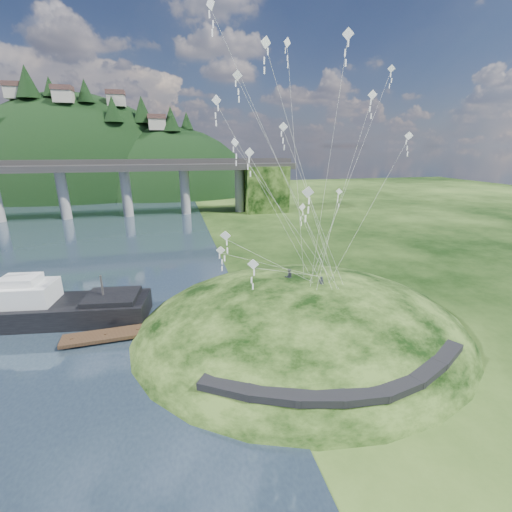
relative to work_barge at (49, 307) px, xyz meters
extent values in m
plane|color=black|center=(18.24, -9.61, -1.75)|extent=(320.00, 320.00, 0.00)
ellipsoid|color=black|center=(26.24, -7.61, -3.25)|extent=(36.00, 32.00, 13.00)
cube|color=black|center=(16.74, -17.61, 0.28)|extent=(4.32, 3.62, 0.71)
cube|color=black|center=(19.74, -19.26, 0.34)|extent=(4.10, 2.97, 0.61)
cube|color=black|center=(22.74, -20.26, 0.33)|extent=(3.85, 2.37, 0.62)
cube|color=black|center=(25.74, -20.71, 0.29)|extent=(3.62, 1.83, 0.66)
cube|color=black|center=(28.74, -20.51, 0.30)|extent=(3.82, 2.27, 0.68)
cube|color=black|center=(31.74, -19.56, 0.39)|extent=(4.11, 2.97, 0.71)
cube|color=black|center=(34.74, -18.01, 0.42)|extent=(4.26, 3.43, 0.66)
cylinder|color=gray|center=(-13.76, 60.39, 4.75)|extent=(2.60, 2.60, 13.00)
cylinder|color=gray|center=(1.74, 60.39, 4.75)|extent=(2.60, 2.60, 13.00)
cylinder|color=gray|center=(17.24, 60.39, 4.75)|extent=(2.60, 2.60, 13.00)
cylinder|color=gray|center=(32.74, 60.39, 4.75)|extent=(2.60, 2.60, 13.00)
cube|color=black|center=(40.24, 60.39, 4.75)|extent=(12.00, 11.00, 13.00)
ellipsoid|color=black|center=(-21.76, 116.39, -7.75)|extent=(96.00, 68.00, 88.00)
ellipsoid|color=black|center=(13.24, 108.39, -11.75)|extent=(76.00, 56.00, 72.00)
cone|color=black|center=(-31.63, 105.02, 37.48)|extent=(8.01, 8.01, 10.54)
cone|color=black|center=(-24.62, 104.46, 36.14)|extent=(4.97, 4.97, 6.54)
cone|color=black|center=(-13.16, 102.43, 34.93)|extent=(5.83, 5.83, 7.67)
cone|color=black|center=(-4.20, 97.48, 28.83)|extent=(6.47, 6.47, 8.51)
cone|color=black|center=(5.02, 104.38, 29.48)|extent=(7.13, 7.13, 9.38)
cone|color=black|center=(15.13, 99.42, 26.12)|extent=(6.56, 6.56, 8.63)
cone|color=black|center=(21.02, 105.02, 25.93)|extent=(4.88, 4.88, 6.42)
cube|color=#BCB2A0|center=(-36.76, 108.39, 34.24)|extent=(6.00, 5.00, 4.00)
cube|color=brown|center=(-36.76, 108.39, 36.94)|extent=(6.40, 5.40, 1.60)
cube|color=#BCB2A0|center=(-19.76, 100.39, 32.53)|extent=(6.00, 5.00, 4.00)
cube|color=brown|center=(-19.76, 100.39, 35.23)|extent=(6.40, 5.40, 1.60)
cube|color=#BCB2A0|center=(-3.76, 106.39, 32.43)|extent=(6.00, 5.00, 4.00)
cube|color=brown|center=(-3.76, 106.39, 35.13)|extent=(6.40, 5.40, 1.60)
cube|color=#BCB2A0|center=(10.24, 100.39, 24.13)|extent=(6.00, 5.00, 4.00)
cube|color=brown|center=(10.24, 100.39, 26.83)|extent=(6.40, 5.40, 1.60)
cube|color=black|center=(0.35, -0.05, -0.57)|extent=(20.50, 8.03, 2.36)
cube|color=silver|center=(-2.34, 0.31, 1.52)|extent=(6.82, 4.79, 2.54)
cube|color=silver|center=(-2.34, 0.31, 3.06)|extent=(3.96, 3.18, 1.09)
cube|color=black|center=(6.64, -0.89, 0.88)|extent=(5.99, 5.21, 0.54)
cylinder|color=#2D2B2B|center=(5.75, -0.77, 2.06)|extent=(0.22, 0.22, 2.72)
cube|color=#332114|center=(9.50, -5.23, -1.29)|extent=(14.35, 3.08, 0.36)
cylinder|color=#332114|center=(3.40, -5.59, -1.55)|extent=(0.31, 0.31, 1.02)
cylinder|color=#332114|center=(6.45, -5.41, -1.55)|extent=(0.31, 0.31, 1.02)
cylinder|color=#332114|center=(9.50, -5.23, -1.55)|extent=(0.31, 0.31, 1.02)
cylinder|color=#332114|center=(12.54, -5.05, -1.55)|extent=(0.31, 0.31, 1.02)
cylinder|color=#332114|center=(15.59, -4.87, -1.55)|extent=(0.31, 0.31, 1.02)
imported|color=#292C37|center=(28.05, -7.97, 3.99)|extent=(0.68, 0.60, 1.56)
imported|color=#292C37|center=(25.45, -5.32, 4.11)|extent=(0.92, 0.72, 1.86)
cube|color=white|center=(19.99, -15.44, 22.51)|extent=(0.68, 0.22, 0.69)
cube|color=white|center=(19.99, -15.44, 22.02)|extent=(0.09, 0.06, 0.40)
cube|color=white|center=(19.99, -15.44, 21.52)|extent=(0.09, 0.06, 0.40)
cube|color=white|center=(19.99, -15.44, 21.03)|extent=(0.09, 0.06, 0.40)
cube|color=white|center=(32.36, -7.14, 21.10)|extent=(0.66, 0.60, 0.83)
cube|color=white|center=(32.36, -7.14, 20.50)|extent=(0.11, 0.07, 0.49)
cube|color=white|center=(32.36, -7.14, 19.90)|extent=(0.11, 0.07, 0.49)
cube|color=white|center=(32.36, -7.14, 19.30)|extent=(0.11, 0.07, 0.49)
cube|color=white|center=(34.30, -6.71, 23.41)|extent=(0.62, 0.38, 0.67)
cube|color=white|center=(34.30, -6.71, 22.92)|extent=(0.09, 0.04, 0.40)
cube|color=white|center=(34.30, -6.71, 22.43)|extent=(0.09, 0.04, 0.40)
cube|color=white|center=(34.30, -6.71, 21.94)|extent=(0.09, 0.04, 0.40)
cube|color=white|center=(19.54, -13.88, 8.01)|extent=(0.85, 0.35, 0.88)
cube|color=white|center=(19.54, -13.88, 7.38)|extent=(0.12, 0.04, 0.51)
cube|color=white|center=(19.54, -13.88, 6.75)|extent=(0.12, 0.04, 0.51)
cube|color=white|center=(19.54, -13.88, 6.12)|extent=(0.12, 0.04, 0.51)
cube|color=white|center=(17.95, -7.13, 7.25)|extent=(0.86, 0.24, 0.85)
cube|color=white|center=(17.95, -7.13, 6.64)|extent=(0.11, 0.03, 0.50)
cube|color=white|center=(17.95, -7.13, 6.03)|extent=(0.11, 0.03, 0.50)
cube|color=white|center=(17.95, -7.13, 5.42)|extent=(0.11, 0.03, 0.50)
cube|color=white|center=(27.07, -11.95, 24.33)|extent=(0.76, 0.48, 0.86)
cube|color=white|center=(27.07, -11.95, 23.72)|extent=(0.11, 0.06, 0.50)
cube|color=white|center=(27.07, -11.95, 23.11)|extent=(0.11, 0.06, 0.50)
cube|color=white|center=(27.07, -11.95, 22.50)|extent=(0.11, 0.06, 0.50)
cube|color=white|center=(19.65, -12.31, 16.17)|extent=(0.72, 0.16, 0.72)
cube|color=white|center=(19.65, -12.31, 15.66)|extent=(0.09, 0.04, 0.42)
cube|color=white|center=(19.65, -12.31, 15.15)|extent=(0.09, 0.04, 0.42)
cube|color=white|center=(19.65, -12.31, 14.64)|extent=(0.09, 0.04, 0.42)
cube|color=white|center=(18.94, -10.24, 16.89)|extent=(0.49, 0.59, 0.71)
cube|color=white|center=(18.94, -10.24, 16.38)|extent=(0.09, 0.07, 0.42)
cube|color=white|center=(18.94, -10.24, 15.86)|extent=(0.09, 0.07, 0.42)
cube|color=white|center=(18.94, -10.24, 15.34)|extent=(0.09, 0.07, 0.42)
cube|color=white|center=(17.28, -15.16, 10.72)|extent=(0.74, 0.26, 0.73)
cube|color=white|center=(17.28, -15.16, 10.19)|extent=(0.10, 0.02, 0.44)
cube|color=white|center=(17.28, -15.16, 9.65)|extent=(0.10, 0.02, 0.44)
cube|color=white|center=(17.28, -15.16, 9.12)|extent=(0.10, 0.02, 0.44)
cube|color=white|center=(23.42, -8.58, 18.18)|extent=(0.70, 0.43, 0.76)
cube|color=white|center=(23.42, -8.58, 17.62)|extent=(0.10, 0.04, 0.45)
cube|color=white|center=(23.42, -8.58, 17.07)|extent=(0.10, 0.04, 0.45)
cube|color=white|center=(23.42, -8.58, 16.51)|extent=(0.10, 0.04, 0.45)
cube|color=white|center=(17.13, -12.51, 25.21)|extent=(0.48, 0.64, 0.75)
cube|color=white|center=(17.13, -12.51, 24.67)|extent=(0.09, 0.08, 0.44)
cube|color=white|center=(17.13, -12.51, 24.13)|extent=(0.09, 0.08, 0.44)
cube|color=white|center=(17.13, -12.51, 23.59)|extent=(0.09, 0.08, 0.44)
cube|color=white|center=(34.54, -10.10, 17.49)|extent=(0.57, 0.49, 0.71)
cube|color=white|center=(34.54, -10.10, 16.98)|extent=(0.09, 0.06, 0.42)
cube|color=white|center=(34.54, -10.10, 16.47)|extent=(0.09, 0.06, 0.42)
cube|color=white|center=(34.54, -10.10, 15.96)|extent=(0.09, 0.06, 0.42)
cube|color=white|center=(33.68, 0.55, 11.36)|extent=(0.60, 0.61, 0.79)
cube|color=white|center=(33.68, 0.55, 10.78)|extent=(0.10, 0.07, 0.47)
cube|color=white|center=(33.68, 0.55, 10.20)|extent=(0.10, 0.07, 0.47)
cube|color=white|center=(33.68, 0.55, 9.63)|extent=(0.10, 0.07, 0.47)
cube|color=white|center=(17.70, -9.46, 19.98)|extent=(0.71, 0.40, 0.77)
cube|color=white|center=(17.70, -9.46, 19.43)|extent=(0.10, 0.05, 0.45)
cube|color=white|center=(17.70, -9.46, 18.88)|extent=(0.10, 0.05, 0.45)
cube|color=white|center=(17.70, -9.46, 18.33)|extent=(0.10, 0.05, 0.45)
cube|color=white|center=(27.58, -3.06, 10.28)|extent=(0.86, 0.30, 0.88)
cube|color=white|center=(27.58, -3.06, 9.66)|extent=(0.11, 0.07, 0.51)
cube|color=white|center=(27.58, -3.06, 9.03)|extent=(0.11, 0.07, 0.51)
cube|color=white|center=(27.58, -3.06, 8.41)|extent=(0.11, 0.07, 0.51)
cube|color=white|center=(24.51, -5.74, 25.16)|extent=(0.75, 0.42, 0.82)
cube|color=white|center=(24.51, -5.74, 24.58)|extent=(0.10, 0.08, 0.48)
cube|color=white|center=(24.51, -5.74, 24.00)|extent=(0.10, 0.08, 0.48)
cube|color=white|center=(24.51, -5.74, 23.42)|extent=(0.10, 0.08, 0.48)
cube|color=white|center=(19.59, -8.28, 21.97)|extent=(0.82, 0.22, 0.81)
cube|color=white|center=(19.59, -8.28, 21.39)|extent=(0.11, 0.04, 0.48)
cube|color=white|center=(19.59, -8.28, 20.81)|extent=(0.11, 0.04, 0.48)
cube|color=white|center=(19.59, -8.28, 20.23)|extent=(0.11, 0.04, 0.48)
cube|color=white|center=(23.22, -15.19, 13.53)|extent=(0.88, 0.31, 0.86)
cube|color=white|center=(23.22, -15.19, 12.91)|extent=(0.12, 0.04, 0.51)
cube|color=white|center=(23.22, -15.19, 12.28)|extent=(0.12, 0.04, 0.51)
cube|color=white|center=(23.22, -15.19, 11.66)|extent=(0.12, 0.04, 0.51)
camera|label=1|loc=(13.96, -37.95, 16.62)|focal=24.00mm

